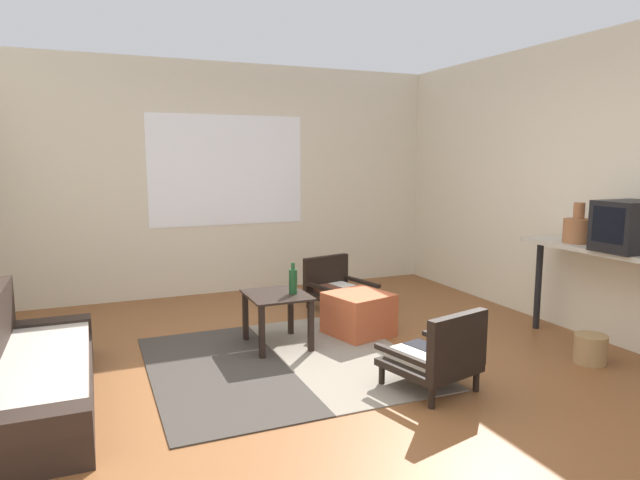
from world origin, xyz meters
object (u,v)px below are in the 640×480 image
object	(u,v)px
ottoman_orange	(359,314)
clay_vase	(578,229)
armchair_striped_foreground	(438,355)
wicker_basket	(591,349)
glass_bottle	(293,281)
armchair_by_window	(337,286)
console_shelf	(603,261)
coffee_table	(277,305)
couch	(24,375)
crt_television	(629,226)

from	to	relation	value
ottoman_orange	clay_vase	world-z (taller)	clay_vase
armchair_striped_foreground	clay_vase	world-z (taller)	clay_vase
armchair_striped_foreground	ottoman_orange	bearing A→B (deg)	87.20
wicker_basket	glass_bottle	bearing A→B (deg)	147.30
armchair_by_window	console_shelf	xyz separation A→B (m)	(1.45, -2.08, 0.53)
coffee_table	ottoman_orange	xyz separation A→B (m)	(0.79, 0.01, -0.17)
couch	wicker_basket	xyz separation A→B (m)	(4.04, -0.85, -0.10)
armchair_striped_foreground	crt_television	bearing A→B (deg)	-1.38
coffee_table	armchair_striped_foreground	xyz separation A→B (m)	(0.72, -1.33, -0.10)
couch	armchair_by_window	distance (m)	3.19
armchair_by_window	console_shelf	size ratio (longest dim) A/B	0.49
glass_bottle	ottoman_orange	bearing A→B (deg)	4.21
armchair_striped_foreground	ottoman_orange	world-z (taller)	armchair_striped_foreground
couch	clay_vase	size ratio (longest dim) A/B	5.63
armchair_by_window	console_shelf	distance (m)	2.59
crt_television	wicker_basket	world-z (taller)	crt_television
armchair_striped_foreground	ottoman_orange	distance (m)	1.34
armchair_by_window	glass_bottle	bearing A→B (deg)	-131.65
armchair_by_window	clay_vase	bearing A→B (deg)	-51.09
clay_vase	wicker_basket	distance (m)	1.03
ottoman_orange	crt_television	size ratio (longest dim) A/B	1.11
clay_vase	wicker_basket	world-z (taller)	clay_vase
coffee_table	clay_vase	size ratio (longest dim) A/B	1.66
coffee_table	glass_bottle	distance (m)	0.25
couch	console_shelf	size ratio (longest dim) A/B	1.31
console_shelf	crt_television	world-z (taller)	crt_television
armchair_by_window	ottoman_orange	bearing A→B (deg)	-102.11
ottoman_orange	armchair_striped_foreground	bearing A→B (deg)	-92.80
couch	console_shelf	bearing A→B (deg)	-8.87
glass_bottle	crt_television	bearing A→B (deg)	-30.10
coffee_table	armchair_striped_foreground	world-z (taller)	armchair_striped_foreground
armchair_by_window	glass_bottle	size ratio (longest dim) A/B	2.74
couch	coffee_table	distance (m)	1.95
console_shelf	armchair_striped_foreground	bearing A→B (deg)	-174.50
armchair_striped_foreground	console_shelf	distance (m)	1.79
couch	crt_television	xyz separation A→B (m)	(4.31, -0.88, 0.87)
coffee_table	console_shelf	distance (m)	2.73
console_shelf	wicker_basket	distance (m)	0.73
ottoman_orange	clay_vase	xyz separation A→B (m)	(1.65, -0.90, 0.81)
glass_bottle	wicker_basket	bearing A→B (deg)	-32.70
glass_bottle	console_shelf	bearing A→B (deg)	-26.07
clay_vase	console_shelf	bearing A→B (deg)	-90.00
coffee_table	wicker_basket	world-z (taller)	coffee_table
armchair_striped_foreground	wicker_basket	distance (m)	1.44
coffee_table	ottoman_orange	world-z (taller)	coffee_table
console_shelf	armchair_by_window	bearing A→B (deg)	124.96
couch	ottoman_orange	world-z (taller)	couch
coffee_table	console_shelf	xyz separation A→B (m)	(2.43, -1.16, 0.41)
coffee_table	ottoman_orange	bearing A→B (deg)	0.94
coffee_table	ottoman_orange	distance (m)	0.81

